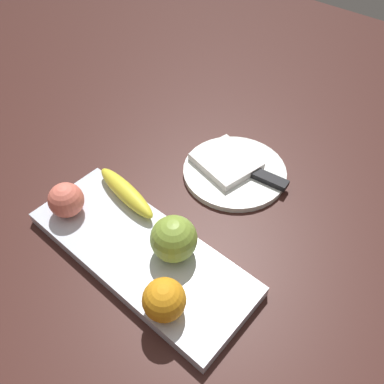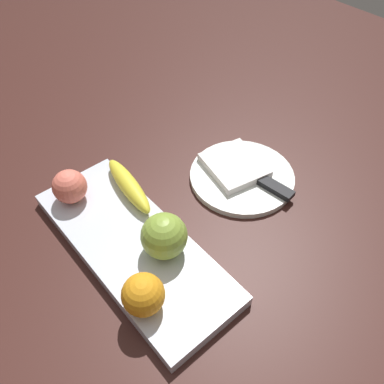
{
  "view_description": "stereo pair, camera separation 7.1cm",
  "coord_description": "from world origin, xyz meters",
  "px_view_note": "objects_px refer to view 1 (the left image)",
  "views": [
    {
      "loc": [
        -0.34,
        0.19,
        0.58
      ],
      "look_at": [
        -0.02,
        -0.17,
        0.05
      ],
      "focal_mm": 37.16,
      "sensor_mm": 36.0,
      "label": 1
    },
    {
      "loc": [
        -0.39,
        0.14,
        0.58
      ],
      "look_at": [
        -0.02,
        -0.17,
        0.05
      ],
      "focal_mm": 37.16,
      "sensor_mm": 36.0,
      "label": 2
    }
  ],
  "objects_px": {
    "knife": "(259,175)",
    "peach": "(66,200)",
    "apple": "(174,239)",
    "fruit_tray": "(141,252)",
    "banana": "(126,192)",
    "orange_near_apple": "(164,300)",
    "dinner_plate": "(235,172)",
    "folded_napkin": "(225,161)"
  },
  "relations": [
    {
      "from": "apple",
      "to": "banana",
      "type": "xyz_separation_m",
      "value": [
        0.15,
        -0.03,
        -0.02
      ]
    },
    {
      "from": "folded_napkin",
      "to": "knife",
      "type": "bearing_deg",
      "value": -168.91
    },
    {
      "from": "orange_near_apple",
      "to": "folded_napkin",
      "type": "bearing_deg",
      "value": -67.1
    },
    {
      "from": "banana",
      "to": "peach",
      "type": "height_order",
      "value": "peach"
    },
    {
      "from": "apple",
      "to": "dinner_plate",
      "type": "height_order",
      "value": "apple"
    },
    {
      "from": "apple",
      "to": "orange_near_apple",
      "type": "distance_m",
      "value": 0.1
    },
    {
      "from": "fruit_tray",
      "to": "dinner_plate",
      "type": "bearing_deg",
      "value": -90.0
    },
    {
      "from": "apple",
      "to": "banana",
      "type": "bearing_deg",
      "value": -11.55
    },
    {
      "from": "apple",
      "to": "knife",
      "type": "relative_size",
      "value": 0.42
    },
    {
      "from": "banana",
      "to": "peach",
      "type": "relative_size",
      "value": 2.53
    },
    {
      "from": "banana",
      "to": "orange_near_apple",
      "type": "distance_m",
      "value": 0.24
    },
    {
      "from": "knife",
      "to": "peach",
      "type": "bearing_deg",
      "value": 49.24
    },
    {
      "from": "apple",
      "to": "peach",
      "type": "bearing_deg",
      "value": 16.23
    },
    {
      "from": "fruit_tray",
      "to": "peach",
      "type": "height_order",
      "value": "peach"
    },
    {
      "from": "banana",
      "to": "dinner_plate",
      "type": "relative_size",
      "value": 0.75
    },
    {
      "from": "knife",
      "to": "apple",
      "type": "bearing_deg",
      "value": 82.64
    },
    {
      "from": "banana",
      "to": "knife",
      "type": "xyz_separation_m",
      "value": [
        -0.15,
        -0.22,
        -0.02
      ]
    },
    {
      "from": "apple",
      "to": "folded_napkin",
      "type": "bearing_deg",
      "value": -72.11
    },
    {
      "from": "peach",
      "to": "dinner_plate",
      "type": "relative_size",
      "value": 0.3
    },
    {
      "from": "fruit_tray",
      "to": "folded_napkin",
      "type": "bearing_deg",
      "value": -84.36
    },
    {
      "from": "fruit_tray",
      "to": "orange_near_apple",
      "type": "bearing_deg",
      "value": 154.16
    },
    {
      "from": "banana",
      "to": "knife",
      "type": "relative_size",
      "value": 0.88
    },
    {
      "from": "peach",
      "to": "folded_napkin",
      "type": "relative_size",
      "value": 0.53
    },
    {
      "from": "orange_near_apple",
      "to": "fruit_tray",
      "type": "bearing_deg",
      "value": -25.84
    },
    {
      "from": "apple",
      "to": "orange_near_apple",
      "type": "bearing_deg",
      "value": 124.94
    },
    {
      "from": "apple",
      "to": "knife",
      "type": "height_order",
      "value": "apple"
    },
    {
      "from": "dinner_plate",
      "to": "knife",
      "type": "height_order",
      "value": "knife"
    },
    {
      "from": "banana",
      "to": "dinner_plate",
      "type": "xyz_separation_m",
      "value": [
        -0.1,
        -0.2,
        -0.03
      ]
    },
    {
      "from": "banana",
      "to": "knife",
      "type": "bearing_deg",
      "value": 63.93
    },
    {
      "from": "fruit_tray",
      "to": "folded_napkin",
      "type": "xyz_separation_m",
      "value": [
        0.03,
        -0.27,
        0.01
      ]
    },
    {
      "from": "orange_near_apple",
      "to": "dinner_plate",
      "type": "relative_size",
      "value": 0.3
    },
    {
      "from": "fruit_tray",
      "to": "peach",
      "type": "bearing_deg",
      "value": 9.97
    },
    {
      "from": "banana",
      "to": "orange_near_apple",
      "type": "height_order",
      "value": "orange_near_apple"
    },
    {
      "from": "fruit_tray",
      "to": "orange_near_apple",
      "type": "distance_m",
      "value": 0.13
    },
    {
      "from": "peach",
      "to": "knife",
      "type": "bearing_deg",
      "value": -123.27
    },
    {
      "from": "knife",
      "to": "orange_near_apple",
      "type": "bearing_deg",
      "value": 92.64
    },
    {
      "from": "fruit_tray",
      "to": "banana",
      "type": "bearing_deg",
      "value": -32.15
    },
    {
      "from": "dinner_plate",
      "to": "folded_napkin",
      "type": "xyz_separation_m",
      "value": [
        0.03,
        0.0,
        0.01
      ]
    },
    {
      "from": "apple",
      "to": "peach",
      "type": "xyz_separation_m",
      "value": [
        0.2,
        0.06,
        -0.01
      ]
    },
    {
      "from": "fruit_tray",
      "to": "orange_near_apple",
      "type": "relative_size",
      "value": 6.38
    },
    {
      "from": "orange_near_apple",
      "to": "folded_napkin",
      "type": "distance_m",
      "value": 0.35
    },
    {
      "from": "fruit_tray",
      "to": "knife",
      "type": "distance_m",
      "value": 0.29
    }
  ]
}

